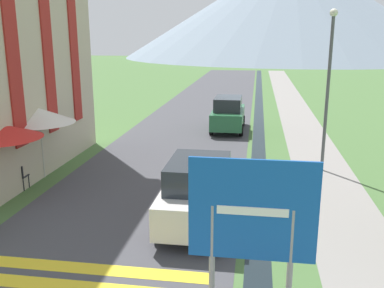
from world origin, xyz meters
The scene contains 13 objects.
ground_plane centered at (0.00, 20.00, 0.00)m, with size 160.00×160.00×0.00m, color #476B38.
road centered at (-2.50, 30.00, 0.00)m, with size 6.40×60.00×0.01m.
footpath centered at (3.60, 30.00, 0.00)m, with size 2.20×60.00×0.01m.
drainage_channel centered at (1.20, 30.00, 0.00)m, with size 0.60×60.00×0.00m.
mountain_distant centered at (7.63, 99.92, 11.17)m, with size 73.90×73.90×22.35m.
road_sign centered at (1.03, 3.75, 2.05)m, with size 2.06×0.11×3.13m.
parked_car_near centered at (-0.40, 8.05, 0.91)m, with size 1.90×3.92×1.82m.
parked_car_far centered at (-0.45, 19.78, 0.91)m, with size 1.71×3.90×1.82m.
cafe_chair_far_left centered at (-6.59, 9.70, 0.51)m, with size 0.40×0.40×0.85m.
cafe_umbrella_middle_red centered at (-6.64, 9.02, 2.15)m, with size 2.49×2.49×2.37m.
cafe_umbrella_rear_white centered at (-6.44, 11.03, 2.26)m, with size 2.47×2.47×2.52m.
person_standing_terrace centered at (-7.06, 9.41, 0.95)m, with size 0.32×0.32×1.64m.
streetlamp centered at (3.57, 13.42, 3.43)m, with size 0.28×0.28×5.87m.
Camera 1 is at (1.03, -2.63, 4.99)m, focal length 40.00 mm.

